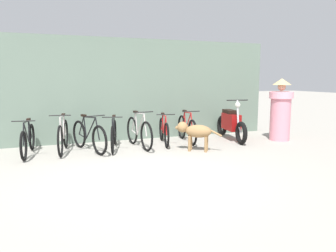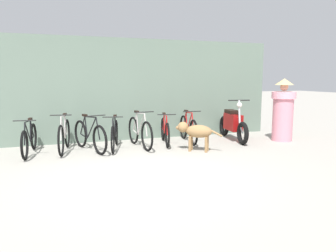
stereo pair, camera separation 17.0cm
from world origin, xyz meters
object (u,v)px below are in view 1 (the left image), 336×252
at_px(bicycle_2, 89,136).
at_px(bicycle_3, 114,135).
at_px(bicycle_0, 28,140).
at_px(stray_dog, 195,131).
at_px(bicycle_6, 187,129).
at_px(bicycle_4, 139,132).
at_px(bicycle_5, 164,131).
at_px(bicycle_1, 63,136).
at_px(motorcycle, 231,124).
at_px(person_in_robes, 281,110).

bearing_deg(bicycle_2, bicycle_3, 74.51).
height_order(bicycle_0, bicycle_2, bicycle_2).
bearing_deg(stray_dog, bicycle_6, -68.15).
height_order(bicycle_4, bicycle_5, bicycle_4).
bearing_deg(bicycle_2, bicycle_0, -113.14).
xyz_separation_m(bicycle_2, bicycle_5, (1.92, 0.17, -0.02)).
bearing_deg(bicycle_1, bicycle_2, 85.95).
bearing_deg(bicycle_1, motorcycle, 99.41).
height_order(bicycle_0, bicycle_1, bicycle_1).
distance_m(bicycle_6, stray_dog, 1.10).
height_order(bicycle_3, bicycle_6, bicycle_6).
distance_m(bicycle_5, person_in_robes, 3.25).
distance_m(bicycle_1, person_in_robes, 5.68).
distance_m(bicycle_0, bicycle_5, 3.23).
bearing_deg(bicycle_5, motorcycle, 99.49).
bearing_deg(bicycle_5, bicycle_6, 105.81).
xyz_separation_m(bicycle_3, bicycle_4, (0.62, -0.03, 0.03)).
bearing_deg(bicycle_0, bicycle_2, 92.13).
xyz_separation_m(bicycle_0, bicycle_5, (3.23, 0.06, 0.00)).
bearing_deg(bicycle_4, bicycle_1, -99.85).
bearing_deg(stray_dog, bicycle_0, 21.68).
bearing_deg(bicycle_6, bicycle_3, -77.39).
bearing_deg(stray_dog, bicycle_2, 16.40).
xyz_separation_m(bicycle_1, stray_dog, (2.87, -1.00, 0.10)).
xyz_separation_m(bicycle_6, stray_dog, (-0.28, -1.06, 0.11)).
bearing_deg(bicycle_6, stray_dog, -7.31).
bearing_deg(bicycle_6, bicycle_5, -79.36).
bearing_deg(bicycle_4, stray_dog, 47.71).
relative_size(bicycle_5, bicycle_6, 0.98).
xyz_separation_m(bicycle_4, bicycle_6, (1.38, 0.21, -0.02)).
distance_m(bicycle_0, person_in_robes, 6.42).
distance_m(bicycle_4, motorcycle, 2.66).
xyz_separation_m(bicycle_0, bicycle_2, (1.31, -0.11, 0.02)).
height_order(bicycle_0, person_in_robes, person_in_robes).
relative_size(bicycle_1, stray_dog, 1.77).
height_order(bicycle_1, stray_dog, bicycle_1).
distance_m(bicycle_2, bicycle_3, 0.59).
bearing_deg(bicycle_6, bicycle_2, -77.95).
xyz_separation_m(bicycle_2, stray_dog, (2.31, -0.85, 0.11)).
relative_size(bicycle_0, bicycle_1, 1.02).
bearing_deg(bicycle_0, bicycle_3, 94.51).
xyz_separation_m(bicycle_0, bicycle_3, (1.90, -0.09, 0.01)).
relative_size(bicycle_6, motorcycle, 0.83).
xyz_separation_m(motorcycle, person_in_robes, (1.21, -0.54, 0.40)).
bearing_deg(bicycle_0, bicycle_5, 98.12).
bearing_deg(bicycle_3, motorcycle, 105.93).
bearing_deg(bicycle_3, person_in_robes, 98.87).
bearing_deg(stray_dog, person_in_robes, -135.66).
relative_size(bicycle_2, bicycle_4, 0.98).
relative_size(bicycle_2, stray_dog, 1.76).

